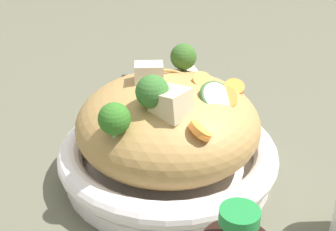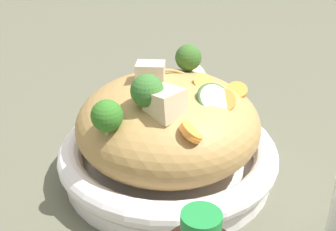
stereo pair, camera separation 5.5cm
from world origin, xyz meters
name	(u,v)px [view 2 (the right image)]	position (x,y,z in m)	size (l,w,h in m)	color
ground_plane	(168,174)	(0.00, 0.00, 0.00)	(3.00, 3.00, 0.00)	#575745
serving_bowl	(168,157)	(0.00, 0.00, 0.03)	(0.28, 0.28, 0.05)	white
noodle_heap	(168,123)	(0.00, 0.00, 0.08)	(0.23, 0.23, 0.12)	#B0874C
broccoli_florets	(150,88)	(-0.02, -0.02, 0.14)	(0.15, 0.17, 0.07)	#8FAB6F
carrot_coins	(211,105)	(0.05, -0.04, 0.12)	(0.10, 0.13, 0.04)	orange
zucchini_slices	(206,87)	(0.05, 0.01, 0.12)	(0.05, 0.15, 0.04)	beige
chicken_chunks	(158,90)	(-0.01, -0.02, 0.14)	(0.06, 0.12, 0.04)	beige
chopsticks_pair	(189,81)	(0.06, 0.30, 0.00)	(0.19, 0.10, 0.01)	black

